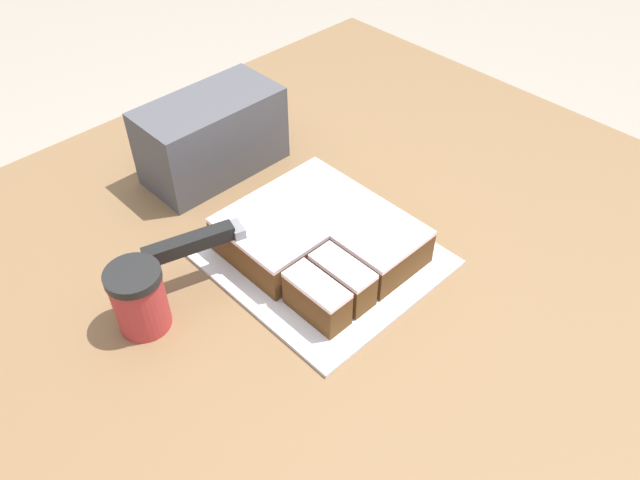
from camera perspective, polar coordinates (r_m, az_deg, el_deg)
name	(u,v)px	position (r m, az deg, el deg)	size (l,w,h in m)	color
countertop	(300,433)	(1.30, -1.88, -17.23)	(1.40, 1.10, 0.94)	brown
cake_board	(320,256)	(0.94, 0.00, -1.45)	(0.29, 0.32, 0.01)	silver
cake	(320,238)	(0.92, -0.01, 0.19)	(0.22, 0.25, 0.06)	brown
knife	(218,235)	(0.88, -9.33, 0.43)	(0.33, 0.12, 0.02)	silver
coffee_cup	(139,299)	(0.85, -16.21, -5.17)	(0.07, 0.07, 0.10)	#B23333
storage_box	(212,136)	(1.09, -9.85, 9.35)	(0.24, 0.12, 0.14)	#47474C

